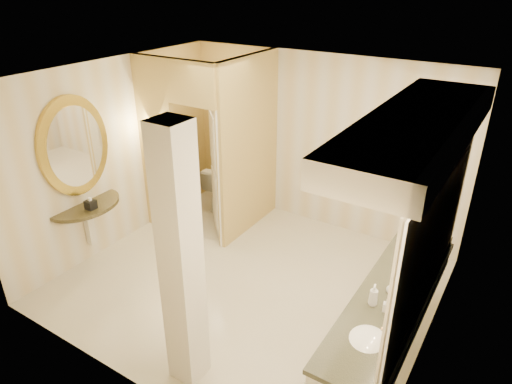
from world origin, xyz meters
TOP-DOWN VIEW (x-y plane):
  - floor at (0.00, 0.00)m, footprint 4.50×4.50m
  - ceiling at (0.00, 0.00)m, footprint 4.50×4.50m
  - wall_back at (0.00, 2.00)m, footprint 4.50×0.02m
  - wall_front at (0.00, -2.00)m, footprint 4.50×0.02m
  - wall_left at (-2.25, 0.00)m, footprint 0.02×4.00m
  - wall_right at (2.25, 0.00)m, footprint 0.02×4.00m
  - toilet_closet at (-1.14, 0.96)m, footprint 1.50×1.55m
  - wall_sconce at (-1.93, 0.43)m, footprint 0.14×0.14m
  - vanity at (1.98, -0.39)m, footprint 0.75×2.76m
  - console_shelf at (-2.21, -0.71)m, footprint 1.03×1.03m
  - pillar at (0.32, -1.59)m, footprint 0.30×0.30m
  - tissue_box at (-2.00, -0.76)m, footprint 0.13×0.13m
  - toilet at (-1.56, 1.60)m, footprint 0.46×0.77m
  - soap_bottle_a at (1.97, -0.65)m, footprint 0.07×0.07m
  - soap_bottle_b at (1.92, -0.37)m, footprint 0.10×0.10m
  - soap_bottle_c at (1.83, -0.63)m, footprint 0.10×0.10m

SIDE VIEW (x-z plane):
  - floor at x=0.00m, z-range 0.00..0.00m
  - toilet at x=-1.56m, z-range 0.00..0.76m
  - soap_bottle_b at x=1.92m, z-range 0.88..1.00m
  - tissue_box at x=-2.00m, z-range 0.88..1.00m
  - soap_bottle_a at x=1.97m, z-range 0.88..1.01m
  - soap_bottle_c at x=1.83m, z-range 0.88..1.11m
  - console_shelf at x=-2.21m, z-range 0.36..2.33m
  - wall_back at x=0.00m, z-range 0.00..2.70m
  - wall_front at x=0.00m, z-range 0.00..2.70m
  - wall_left at x=-2.25m, z-range 0.00..2.70m
  - wall_right at x=2.25m, z-range 0.00..2.70m
  - pillar at x=0.32m, z-range 0.00..2.70m
  - toilet_closet at x=-1.14m, z-range 0.04..2.74m
  - vanity at x=1.98m, z-range 0.58..2.67m
  - wall_sconce at x=-1.93m, z-range 1.52..1.94m
  - ceiling at x=0.00m, z-range 2.70..2.70m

